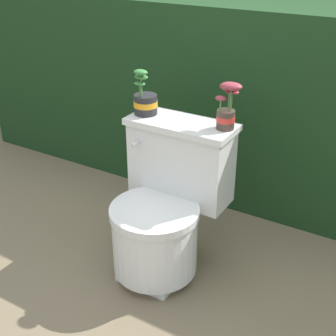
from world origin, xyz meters
TOP-DOWN VIEW (x-y plane):
  - ground_plane at (0.00, 0.00)m, footprint 12.00×12.00m
  - hedge_backdrop at (0.00, 1.18)m, footprint 3.61×0.95m
  - toilet at (0.10, 0.07)m, footprint 0.51×0.56m
  - potted_plant_left at (-0.10, 0.21)m, footprint 0.11×0.12m
  - potted_plant_midleft at (0.31, 0.24)m, footprint 0.12×0.11m

SIDE VIEW (x-z plane):
  - ground_plane at x=0.00m, z-range 0.00..0.00m
  - toilet at x=0.10m, z-range -0.03..0.69m
  - hedge_backdrop at x=0.00m, z-range 0.00..1.16m
  - potted_plant_left at x=-0.10m, z-range 0.67..0.90m
  - potted_plant_midleft at x=0.31m, z-range 0.71..0.93m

